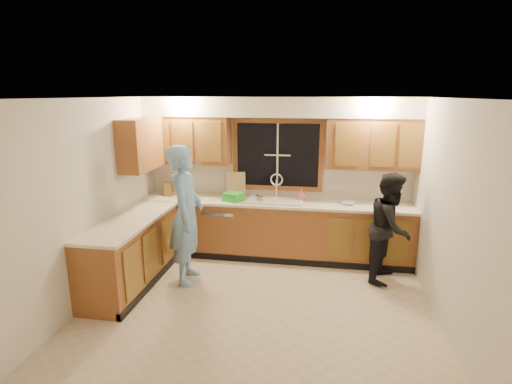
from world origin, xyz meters
TOP-DOWN VIEW (x-y plane):
  - floor at (0.00, 0.00)m, footprint 4.20×4.20m
  - ceiling at (0.00, 0.00)m, footprint 4.20×4.20m
  - wall_back at (0.00, 1.90)m, footprint 4.20×0.00m
  - wall_left at (-2.10, 0.00)m, footprint 0.00×3.80m
  - wall_right at (2.10, 0.00)m, footprint 0.00×3.80m
  - base_cabinets_back at (0.00, 1.60)m, footprint 4.20×0.60m
  - base_cabinets_left at (-1.80, 0.35)m, footprint 0.60×1.90m
  - countertop_back at (0.00, 1.58)m, footprint 4.20×0.63m
  - countertop_left at (-1.79, 0.35)m, footprint 0.63×1.90m
  - upper_cabinets_left at (-1.43, 1.73)m, footprint 1.35×0.33m
  - upper_cabinets_right at (1.43, 1.73)m, footprint 1.35×0.33m
  - upper_cabinets_return at (-1.94, 1.12)m, footprint 0.33×0.90m
  - soffit at (0.00, 1.72)m, footprint 4.20×0.35m
  - window_frame at (0.00, 1.89)m, footprint 1.44×0.03m
  - sink at (0.00, 1.60)m, footprint 0.86×0.52m
  - dishwasher at (-0.85, 1.59)m, footprint 0.60×0.56m
  - stove at (-1.80, -0.22)m, footprint 0.58×0.75m
  - man at (-1.08, 0.57)m, footprint 0.56×0.76m
  - woman at (1.67, 1.07)m, footprint 0.79×0.89m
  - knife_block at (-1.75, 1.63)m, footprint 0.13×0.11m
  - cutting_board at (-0.65, 1.77)m, footprint 0.32×0.18m
  - dish_crate at (-0.64, 1.51)m, footprint 0.34×0.33m
  - soap_bottle at (0.41, 1.70)m, footprint 0.11×0.11m
  - bowl at (1.12, 1.58)m, footprint 0.21×0.21m
  - can_left at (-0.25, 1.47)m, footprint 0.08×0.08m
  - can_right at (-0.19, 1.45)m, footprint 0.08×0.08m

SIDE VIEW (x-z plane):
  - floor at x=0.00m, z-range 0.00..0.00m
  - dishwasher at x=-0.85m, z-range 0.00..0.82m
  - base_cabinets_back at x=0.00m, z-range 0.00..0.88m
  - base_cabinets_left at x=-1.80m, z-range 0.00..0.88m
  - stove at x=-1.80m, z-range 0.00..0.90m
  - woman at x=1.67m, z-range 0.00..1.53m
  - sink at x=0.00m, z-range 0.58..1.15m
  - countertop_back at x=0.00m, z-range 0.88..0.92m
  - countertop_left at x=-1.79m, z-range 0.88..0.92m
  - bowl at x=1.12m, z-range 0.92..0.97m
  - man at x=-1.08m, z-range 0.00..1.90m
  - can_right at x=-0.19m, z-range 0.92..1.03m
  - can_left at x=-0.25m, z-range 0.92..1.03m
  - dish_crate at x=-0.64m, z-range 0.92..1.05m
  - soap_bottle at x=0.41m, z-range 0.92..1.13m
  - knife_block at x=-1.75m, z-range 0.92..1.14m
  - cutting_board at x=-0.65m, z-range 0.92..1.32m
  - wall_back at x=0.00m, z-range -0.85..3.35m
  - wall_left at x=-2.10m, z-range -0.65..3.15m
  - wall_right at x=2.10m, z-range -0.65..3.15m
  - window_frame at x=0.00m, z-range 1.03..2.17m
  - upper_cabinets_left at x=-1.43m, z-range 1.45..2.20m
  - upper_cabinets_right at x=1.43m, z-range 1.45..2.20m
  - upper_cabinets_return at x=-1.94m, z-range 1.45..2.20m
  - soffit at x=0.00m, z-range 2.20..2.50m
  - ceiling at x=0.00m, z-range 2.50..2.50m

